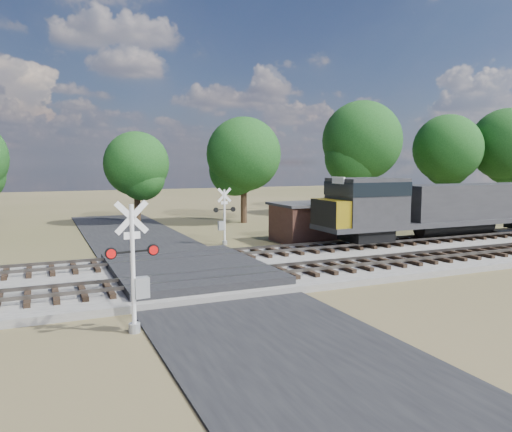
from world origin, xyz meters
name	(u,v)px	position (x,y,z in m)	size (l,w,h in m)	color
ground	(191,279)	(0.00, 0.00, 0.00)	(160.00, 160.00, 0.00)	#464625
ballast_bed	(360,258)	(10.00, 0.50, 0.15)	(140.00, 10.00, 0.30)	gray
road	(191,278)	(0.00, 0.00, 0.04)	(7.00, 60.00, 0.08)	black
crossing_panel	(188,270)	(0.00, 0.50, 0.32)	(7.00, 9.00, 0.62)	#262628
track_near	(268,273)	(3.12, -2.00, 0.41)	(140.00, 2.60, 0.33)	black
track_far	(230,255)	(3.12, 3.00, 0.41)	(140.00, 2.60, 0.33)	black
crossing_signal_near	(136,278)	(-3.70, -6.54, 1.79)	(1.73, 0.39, 4.30)	silver
crossing_signal_far	(223,221)	(4.79, 8.60, 1.59)	(1.54, 0.33, 3.82)	silver
equipment_shed	(303,222)	(10.30, 7.59, 1.37)	(4.00, 4.00, 2.71)	#4C2B20
treeline	(205,144)	(7.23, 19.95, 7.12)	(83.08, 11.88, 11.97)	black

